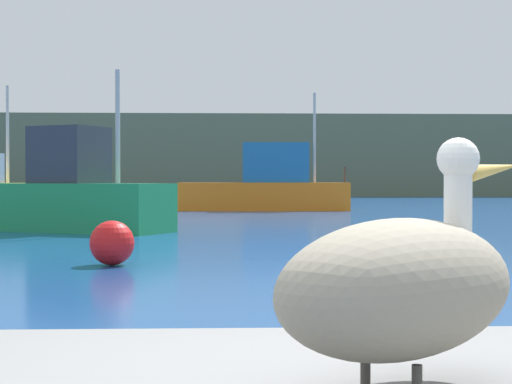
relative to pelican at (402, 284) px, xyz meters
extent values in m
cube|color=#5B664C|center=(-0.37, 73.90, 2.39)|extent=(140.00, 15.94, 6.77)
ellipsoid|color=gray|center=(-0.01, -0.01, -0.01)|extent=(1.04, 1.05, 0.41)
cylinder|color=white|center=(0.23, 0.24, 0.19)|extent=(0.09, 0.09, 0.28)
sphere|color=white|center=(0.23, 0.24, 0.37)|extent=(0.14, 0.14, 0.14)
cone|color=gold|center=(0.42, 0.43, 0.34)|extent=(0.32, 0.33, 0.09)
cylinder|color=#4C4742|center=(-0.11, 0.02, -0.27)|extent=(0.03, 0.03, 0.11)
cylinder|color=#B2B2B2|center=(-9.10, 31.63, 2.16)|extent=(0.12, 0.12, 3.89)
cylinder|color=#3F382D|center=(-7.86, 32.26, 0.57)|extent=(0.10, 0.10, 0.70)
cube|color=#1E8C4C|center=(-4.72, 19.51, -0.38)|extent=(6.13, 4.35, 1.23)
cube|color=#2D333D|center=(-4.44, 19.37, 0.96)|extent=(2.11, 2.05, 1.45)
cylinder|color=#B2B2B2|center=(-3.13, 18.67, 1.65)|extent=(0.12, 0.12, 2.83)
cube|color=orange|center=(1.29, 34.58, -0.38)|extent=(7.50, 2.43, 1.22)
cube|color=#1E6099|center=(1.81, 34.55, 1.10)|extent=(2.94, 2.01, 1.73)
cylinder|color=#B2B2B2|center=(3.51, 34.48, 2.20)|extent=(0.12, 0.12, 3.94)
cylinder|color=#3F382D|center=(4.84, 34.41, 0.58)|extent=(0.10, 0.10, 0.70)
sphere|color=red|center=(-2.22, 10.54, -0.65)|extent=(0.69, 0.69, 0.69)
camera|label=1|loc=(-0.53, -2.45, 0.30)|focal=59.33mm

